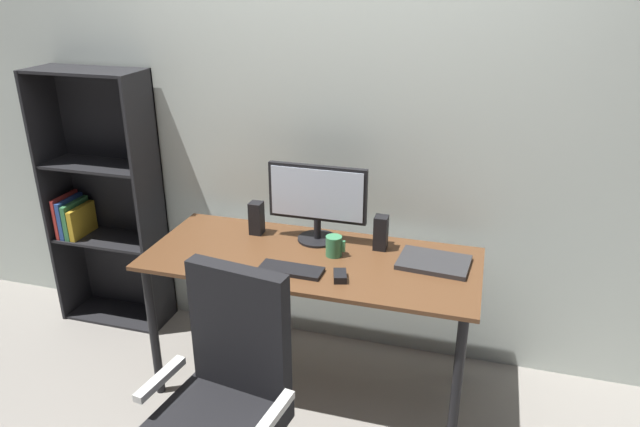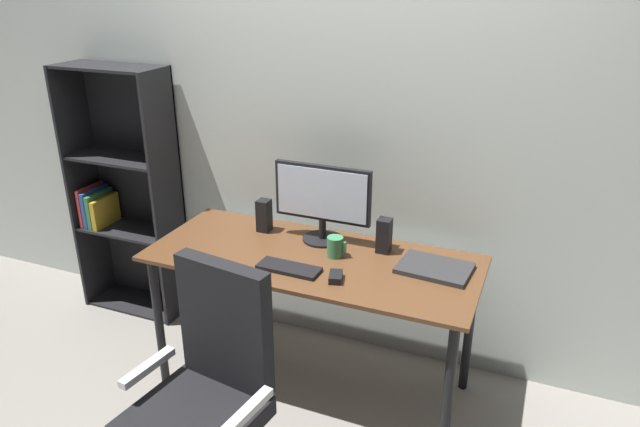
{
  "view_description": "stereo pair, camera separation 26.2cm",
  "coord_description": "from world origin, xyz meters",
  "px_view_note": "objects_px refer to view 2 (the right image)",
  "views": [
    {
      "loc": [
        0.73,
        -2.36,
        1.99
      ],
      "look_at": [
        0.05,
        -0.03,
        0.98
      ],
      "focal_mm": 32.74,
      "sensor_mm": 36.0,
      "label": 1
    },
    {
      "loc": [
        0.98,
        -2.27,
        1.99
      ],
      "look_at": [
        0.05,
        -0.03,
        0.98
      ],
      "focal_mm": 32.74,
      "sensor_mm": 36.0,
      "label": 2
    }
  ],
  "objects_px": {
    "desk": "(312,273)",
    "bookshelf": "(126,194)",
    "monitor": "(322,198)",
    "speaker_right": "(384,236)",
    "laptop": "(435,268)",
    "speaker_left": "(264,216)",
    "keyboard": "(289,268)",
    "mouse": "(336,277)",
    "coffee_mug": "(335,247)",
    "office_chair": "(207,405)"
  },
  "relations": [
    {
      "from": "monitor",
      "to": "speaker_right",
      "type": "xyz_separation_m",
      "value": [
        0.32,
        -0.01,
        -0.14
      ]
    },
    {
      "from": "desk",
      "to": "speaker_left",
      "type": "bearing_deg",
      "value": 152.53
    },
    {
      "from": "coffee_mug",
      "to": "monitor",
      "type": "bearing_deg",
      "value": 131.11
    },
    {
      "from": "office_chair",
      "to": "keyboard",
      "type": "bearing_deg",
      "value": 93.59
    },
    {
      "from": "speaker_right",
      "to": "office_chair",
      "type": "xyz_separation_m",
      "value": [
        -0.39,
        -0.98,
        -0.37
      ]
    },
    {
      "from": "desk",
      "to": "bookshelf",
      "type": "distance_m",
      "value": 1.41
    },
    {
      "from": "speaker_right",
      "to": "bookshelf",
      "type": "distance_m",
      "value": 1.67
    },
    {
      "from": "laptop",
      "to": "speaker_left",
      "type": "relative_size",
      "value": 1.88
    },
    {
      "from": "coffee_mug",
      "to": "speaker_right",
      "type": "distance_m",
      "value": 0.24
    },
    {
      "from": "mouse",
      "to": "bookshelf",
      "type": "height_order",
      "value": "bookshelf"
    },
    {
      "from": "speaker_left",
      "to": "speaker_right",
      "type": "bearing_deg",
      "value": 0.0
    },
    {
      "from": "desk",
      "to": "office_chair",
      "type": "relative_size",
      "value": 1.56
    },
    {
      "from": "monitor",
      "to": "keyboard",
      "type": "relative_size",
      "value": 1.7
    },
    {
      "from": "coffee_mug",
      "to": "laptop",
      "type": "relative_size",
      "value": 0.31
    },
    {
      "from": "monitor",
      "to": "bookshelf",
      "type": "xyz_separation_m",
      "value": [
        -1.34,
        0.14,
        -0.22
      ]
    },
    {
      "from": "laptop",
      "to": "speaker_right",
      "type": "height_order",
      "value": "speaker_right"
    },
    {
      "from": "keyboard",
      "to": "speaker_left",
      "type": "relative_size",
      "value": 1.71
    },
    {
      "from": "mouse",
      "to": "monitor",
      "type": "bearing_deg",
      "value": 104.05
    },
    {
      "from": "keyboard",
      "to": "office_chair",
      "type": "bearing_deg",
      "value": -93.24
    },
    {
      "from": "coffee_mug",
      "to": "mouse",
      "type": "bearing_deg",
      "value": -68.45
    },
    {
      "from": "monitor",
      "to": "coffee_mug",
      "type": "distance_m",
      "value": 0.26
    },
    {
      "from": "desk",
      "to": "mouse",
      "type": "bearing_deg",
      "value": -42.67
    },
    {
      "from": "desk",
      "to": "keyboard",
      "type": "relative_size",
      "value": 5.43
    },
    {
      "from": "coffee_mug",
      "to": "desk",
      "type": "bearing_deg",
      "value": -155.14
    },
    {
      "from": "laptop",
      "to": "coffee_mug",
      "type": "bearing_deg",
      "value": -170.28
    },
    {
      "from": "laptop",
      "to": "speaker_right",
      "type": "relative_size",
      "value": 1.88
    },
    {
      "from": "desk",
      "to": "bookshelf",
      "type": "relative_size",
      "value": 1.04
    },
    {
      "from": "desk",
      "to": "office_chair",
      "type": "bearing_deg",
      "value": -96.94
    },
    {
      "from": "monitor",
      "to": "coffee_mug",
      "type": "bearing_deg",
      "value": -48.89
    },
    {
      "from": "laptop",
      "to": "bookshelf",
      "type": "relative_size",
      "value": 0.21
    },
    {
      "from": "laptop",
      "to": "speaker_left",
      "type": "height_order",
      "value": "speaker_left"
    },
    {
      "from": "mouse",
      "to": "laptop",
      "type": "height_order",
      "value": "mouse"
    },
    {
      "from": "speaker_left",
      "to": "laptop",
      "type": "bearing_deg",
      "value": -5.9
    },
    {
      "from": "speaker_left",
      "to": "mouse",
      "type": "bearing_deg",
      "value": -33.39
    },
    {
      "from": "laptop",
      "to": "desk",
      "type": "bearing_deg",
      "value": -166.56
    },
    {
      "from": "keyboard",
      "to": "laptop",
      "type": "height_order",
      "value": "laptop"
    },
    {
      "from": "coffee_mug",
      "to": "laptop",
      "type": "bearing_deg",
      "value": 4.98
    },
    {
      "from": "desk",
      "to": "monitor",
      "type": "height_order",
      "value": "monitor"
    },
    {
      "from": "keyboard",
      "to": "bookshelf",
      "type": "xyz_separation_m",
      "value": [
        -1.32,
        0.49,
        -0.01
      ]
    },
    {
      "from": "mouse",
      "to": "bookshelf",
      "type": "bearing_deg",
      "value": 145.97
    },
    {
      "from": "speaker_left",
      "to": "speaker_right",
      "type": "xyz_separation_m",
      "value": [
        0.64,
        0.0,
        0.0
      ]
    },
    {
      "from": "mouse",
      "to": "speaker_left",
      "type": "height_order",
      "value": "speaker_left"
    },
    {
      "from": "bookshelf",
      "to": "monitor",
      "type": "bearing_deg",
      "value": -5.86
    },
    {
      "from": "laptop",
      "to": "speaker_left",
      "type": "distance_m",
      "value": 0.92
    },
    {
      "from": "laptop",
      "to": "bookshelf",
      "type": "bearing_deg",
      "value": 177.66
    },
    {
      "from": "keyboard",
      "to": "laptop",
      "type": "bearing_deg",
      "value": 23.65
    },
    {
      "from": "keyboard",
      "to": "bookshelf",
      "type": "distance_m",
      "value": 1.41
    },
    {
      "from": "keyboard",
      "to": "office_chair",
      "type": "xyz_separation_m",
      "value": [
        -0.05,
        -0.63,
        -0.29
      ]
    },
    {
      "from": "laptop",
      "to": "bookshelf",
      "type": "height_order",
      "value": "bookshelf"
    },
    {
      "from": "monitor",
      "to": "coffee_mug",
      "type": "xyz_separation_m",
      "value": [
        0.12,
        -0.14,
        -0.18
      ]
    }
  ]
}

